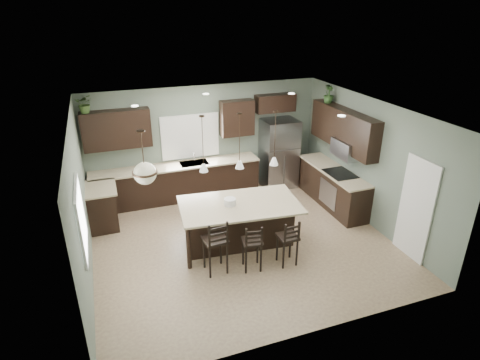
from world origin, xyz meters
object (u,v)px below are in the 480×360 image
at_px(kitchen_island, 240,224).
at_px(serving_dish, 230,202).
at_px(refrigerator, 279,154).
at_px(bar_stool_left, 215,245).
at_px(bar_stool_right, 287,241).
at_px(plant_back_left, 85,104).
at_px(bar_stool_center, 252,246).

relative_size(kitchen_island, serving_dish, 10.02).
distance_m(refrigerator, bar_stool_left, 4.17).
relative_size(bar_stool_right, plant_back_left, 2.32).
relative_size(refrigerator, kitchen_island, 0.77).
distance_m(bar_stool_center, plant_back_left, 4.83).
relative_size(kitchen_island, bar_stool_left, 2.14).
bearing_deg(bar_stool_left, refrigerator, 45.51).
bearing_deg(bar_stool_right, plant_back_left, 132.17).
bearing_deg(serving_dish, bar_stool_center, -82.42).
bearing_deg(kitchen_island, serving_dish, 180.00).
height_order(serving_dish, bar_stool_center, serving_dish).
distance_m(kitchen_island, bar_stool_center, 0.90).
distance_m(refrigerator, plant_back_left, 4.96).
bearing_deg(bar_stool_left, bar_stool_center, -16.60).
distance_m(bar_stool_left, plant_back_left, 4.36).
xyz_separation_m(kitchen_island, serving_dish, (-0.20, 0.02, 0.53)).
xyz_separation_m(refrigerator, bar_stool_center, (-2.05, -3.29, -0.44)).
bearing_deg(kitchen_island, bar_stool_left, -129.17).
bearing_deg(bar_stool_center, bar_stool_left, 176.36).
relative_size(bar_stool_left, bar_stool_center, 1.15).
bearing_deg(plant_back_left, serving_dish, -45.74).
xyz_separation_m(bar_stool_left, plant_back_left, (-1.94, 3.32, 2.05)).
bearing_deg(kitchen_island, refrigerator, 56.17).
height_order(kitchen_island, serving_dish, serving_dish).
bearing_deg(bar_stool_center, kitchen_island, 94.57).
distance_m(serving_dish, plant_back_left, 3.91).
xyz_separation_m(refrigerator, serving_dish, (-2.17, -2.37, 0.07)).
height_order(kitchen_island, bar_stool_right, bar_stool_right).
distance_m(bar_stool_left, bar_stool_center, 0.69).
bearing_deg(kitchen_island, plant_back_left, 141.99).
xyz_separation_m(bar_stool_center, bar_stool_right, (0.69, -0.07, -0.00)).
relative_size(bar_stool_center, bar_stool_right, 1.00).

